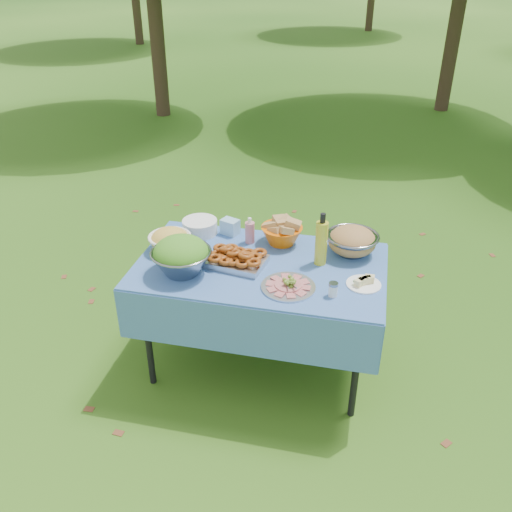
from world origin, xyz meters
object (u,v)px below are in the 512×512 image
Objects in this scene: salad_bowl at (181,256)px; charcuterie_platter at (288,282)px; bread_bowl at (282,231)px; plate_stack at (200,227)px; pasta_bowl_steel at (352,241)px; oil_bottle at (321,239)px; picnic_table at (260,316)px.

charcuterie_platter is at bearing -1.80° from salad_bowl.
bread_bowl is at bearing 104.52° from charcuterie_platter.
pasta_bowl_steel is (0.98, -0.05, 0.04)m from plate_stack.
salad_bowl is 0.81m from oil_bottle.
salad_bowl is 1.31× the size of bread_bowl.
plate_stack is 0.75× the size of charcuterie_platter.
salad_bowl reaches higher than plate_stack.
salad_bowl is at bearing -155.80° from picnic_table.
pasta_bowl_steel is 0.56m from charcuterie_platter.
pasta_bowl_steel is at bearing 44.24° from oil_bottle.
pasta_bowl_steel is (0.44, -0.03, -0.00)m from bread_bowl.
charcuterie_platter is at bearing -37.37° from plate_stack.
bread_bowl is (0.49, 0.48, -0.03)m from salad_bowl.
pasta_bowl_steel is at bearing 56.47° from charcuterie_platter.
picnic_table is 4.49× the size of oil_bottle.
plate_stack is (-0.05, 0.49, -0.07)m from salad_bowl.
charcuterie_platter is at bearing -45.53° from picnic_table.
plate_stack is 0.85m from oil_bottle.
picnic_table is 4.59× the size of pasta_bowl_steel.
bread_bowl is at bearing 143.83° from oil_bottle.
picnic_table is 0.51m from charcuterie_platter.
plate_stack is at bearing 165.30° from oil_bottle.
salad_bowl reaches higher than pasta_bowl_steel.
pasta_bowl_steel is at bearing -2.67° from plate_stack.
picnic_table is 4.82× the size of charcuterie_platter.
picnic_table is 0.74m from pasta_bowl_steel.
salad_bowl is at bearing -135.95° from bread_bowl.
pasta_bowl_steel reaches higher than picnic_table.
salad_bowl is 1.08× the size of pasta_bowl_steel.
bread_bowl is 0.34m from oil_bottle.
oil_bottle reaches higher than plate_stack.
salad_bowl is 1.06× the size of oil_bottle.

